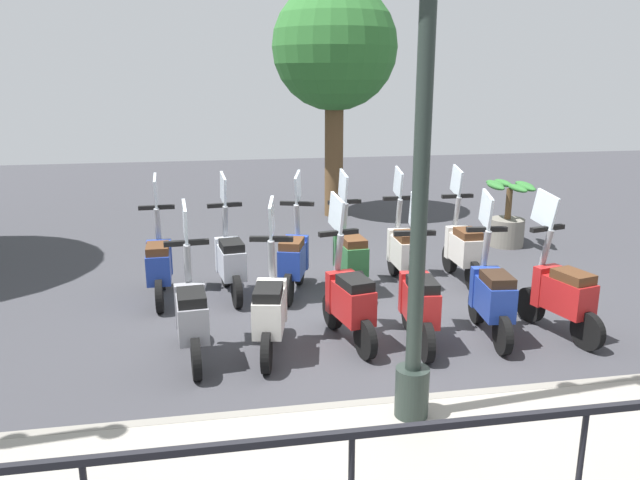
% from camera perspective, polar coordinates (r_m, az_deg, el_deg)
% --- Properties ---
extents(ground_plane, '(28.00, 28.00, 0.00)m').
position_cam_1_polar(ground_plane, '(7.33, 4.16, -7.03)').
color(ground_plane, '#38383D').
extents(promenade_walkway, '(2.20, 20.00, 0.15)m').
position_cam_1_polar(promenade_walkway, '(4.67, 14.33, -20.41)').
color(promenade_walkway, gray).
rests_on(promenade_walkway, ground_plane).
extents(fence_railing, '(0.04, 16.03, 1.07)m').
position_cam_1_polar(fence_railing, '(3.47, 22.67, -18.61)').
color(fence_railing, black).
rests_on(fence_railing, promenade_walkway).
extents(lamp_post_near, '(0.26, 0.90, 4.22)m').
position_cam_1_polar(lamp_post_near, '(4.49, 9.20, 5.47)').
color(lamp_post_near, '#232D28').
rests_on(lamp_post_near, promenade_walkway).
extents(tree_distant, '(2.36, 2.36, 4.40)m').
position_cam_1_polar(tree_distant, '(12.20, 1.34, 17.03)').
color(tree_distant, brown).
rests_on(tree_distant, ground_plane).
extents(potted_palm, '(1.06, 0.66, 1.05)m').
position_cam_1_polar(potted_palm, '(10.61, 16.77, 1.84)').
color(potted_palm, slate).
rests_on(potted_palm, ground_plane).
extents(scooter_near_0, '(1.21, 0.51, 1.54)m').
position_cam_1_polar(scooter_near_0, '(7.14, 21.14, -4.53)').
color(scooter_near_0, black).
rests_on(scooter_near_0, ground_plane).
extents(scooter_near_1, '(1.23, 0.44, 1.54)m').
position_cam_1_polar(scooter_near_1, '(6.84, 15.38, -4.87)').
color(scooter_near_1, black).
rests_on(scooter_near_1, ground_plane).
extents(scooter_near_2, '(1.23, 0.44, 1.54)m').
position_cam_1_polar(scooter_near_2, '(6.52, 8.98, -5.49)').
color(scooter_near_2, black).
rests_on(scooter_near_2, ground_plane).
extents(scooter_near_3, '(1.22, 0.49, 1.54)m').
position_cam_1_polar(scooter_near_3, '(6.48, 2.64, -5.44)').
color(scooter_near_3, black).
rests_on(scooter_near_3, ground_plane).
extents(scooter_near_4, '(1.22, 0.49, 1.54)m').
position_cam_1_polar(scooter_near_4, '(6.24, -4.59, -6.30)').
color(scooter_near_4, black).
rests_on(scooter_near_4, ground_plane).
extents(scooter_near_5, '(1.23, 0.44, 1.54)m').
position_cam_1_polar(scooter_near_5, '(6.21, -11.65, -6.67)').
color(scooter_near_5, black).
rests_on(scooter_near_5, ground_plane).
extents(scooter_far_0, '(1.23, 0.44, 1.54)m').
position_cam_1_polar(scooter_far_0, '(8.60, 12.91, -0.65)').
color(scooter_far_0, black).
rests_on(scooter_far_0, ground_plane).
extents(scooter_far_1, '(1.23, 0.44, 1.54)m').
position_cam_1_polar(scooter_far_1, '(8.31, 7.64, -0.93)').
color(scooter_far_1, black).
rests_on(scooter_far_1, ground_plane).
extents(scooter_far_2, '(1.23, 0.44, 1.54)m').
position_cam_1_polar(scooter_far_2, '(8.01, 2.74, -1.43)').
color(scooter_far_2, black).
rests_on(scooter_far_2, ground_plane).
extents(scooter_far_3, '(1.19, 0.55, 1.54)m').
position_cam_1_polar(scooter_far_3, '(7.90, -2.41, -1.66)').
color(scooter_far_3, black).
rests_on(scooter_far_3, ground_plane).
extents(scooter_far_4, '(1.23, 0.45, 1.54)m').
position_cam_1_polar(scooter_far_4, '(7.89, -8.21, -1.82)').
color(scooter_far_4, black).
rests_on(scooter_far_4, ground_plane).
extents(scooter_far_5, '(1.23, 0.44, 1.54)m').
position_cam_1_polar(scooter_far_5, '(7.92, -14.49, -2.09)').
color(scooter_far_5, black).
rests_on(scooter_far_5, ground_plane).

